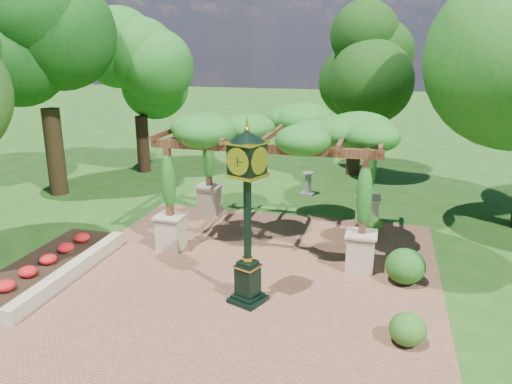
# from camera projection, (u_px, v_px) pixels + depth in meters

# --- Properties ---
(ground) EXTENTS (120.00, 120.00, 0.00)m
(ground) POSITION_uv_depth(u_px,v_px,m) (230.00, 309.00, 11.87)
(ground) COLOR #1E4714
(ground) RESTS_ON ground
(brick_plaza) EXTENTS (10.00, 12.00, 0.04)m
(brick_plaza) POSITION_uv_depth(u_px,v_px,m) (241.00, 289.00, 12.80)
(brick_plaza) COLOR brown
(brick_plaza) RESTS_ON ground
(border_wall) EXTENTS (0.35, 5.00, 0.40)m
(border_wall) POSITION_uv_depth(u_px,v_px,m) (72.00, 271.00, 13.39)
(border_wall) COLOR #C6B793
(border_wall) RESTS_ON ground
(flower_bed) EXTENTS (1.50, 5.00, 0.36)m
(flower_bed) POSITION_uv_depth(u_px,v_px,m) (43.00, 269.00, 13.62)
(flower_bed) COLOR red
(flower_bed) RESTS_ON ground
(pedestal_clock) EXTENTS (1.10, 1.10, 4.28)m
(pedestal_clock) POSITION_uv_depth(u_px,v_px,m) (247.00, 203.00, 11.45)
(pedestal_clock) COLOR black
(pedestal_clock) RESTS_ON brick_plaza
(pergola) EXTENTS (6.62, 4.20, 4.14)m
(pergola) POSITION_uv_depth(u_px,v_px,m) (275.00, 135.00, 15.24)
(pergola) COLOR #BFAC8E
(pergola) RESTS_ON brick_plaza
(sundial) EXTENTS (0.59, 0.59, 0.96)m
(sundial) POSITION_uv_depth(u_px,v_px,m) (308.00, 185.00, 20.80)
(sundial) COLOR gray
(sundial) RESTS_ON ground
(shrub_front) EXTENTS (1.02, 1.02, 0.70)m
(shrub_front) POSITION_uv_depth(u_px,v_px,m) (408.00, 329.00, 10.34)
(shrub_front) COLOR #2A5C1A
(shrub_front) RESTS_ON brick_plaza
(shrub_mid) EXTENTS (1.34, 1.34, 0.93)m
(shrub_mid) POSITION_uv_depth(u_px,v_px,m) (405.00, 266.00, 13.00)
(shrub_mid) COLOR #1F5417
(shrub_mid) RESTS_ON brick_plaza
(shrub_back) EXTENTS (1.01, 1.01, 0.69)m
(shrub_back) POSITION_uv_depth(u_px,v_px,m) (371.00, 226.00, 16.25)
(shrub_back) COLOR #255619
(shrub_back) RESTS_ON brick_plaza
(tree_west_near) EXTENTS (4.26, 4.26, 9.23)m
(tree_west_near) POSITION_uv_depth(u_px,v_px,m) (42.00, 37.00, 19.28)
(tree_west_near) COLOR #332314
(tree_west_near) RESTS_ON ground
(tree_west_far) EXTENTS (3.59, 3.59, 7.07)m
(tree_west_far) POSITION_uv_depth(u_px,v_px,m) (138.00, 71.00, 23.34)
(tree_west_far) COLOR black
(tree_west_far) RESTS_ON ground
(tree_north) EXTENTS (3.60, 3.60, 7.77)m
(tree_north) POSITION_uv_depth(u_px,v_px,m) (359.00, 61.00, 22.69)
(tree_north) COLOR #322314
(tree_north) RESTS_ON ground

